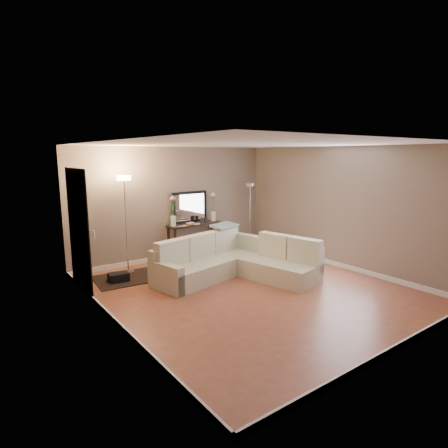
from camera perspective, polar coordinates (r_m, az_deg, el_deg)
floor at (r=6.92m, az=3.98°, el=-10.02°), size 5.00×5.50×0.01m
ceiling at (r=6.49m, az=4.28°, el=12.12°), size 5.00×5.50×0.01m
wall_back at (r=8.84m, az=-7.54°, el=3.15°), size 5.00×0.02×2.60m
wall_front at (r=4.86m, az=25.69°, el=-3.86°), size 5.00×0.02×2.60m
wall_left at (r=5.34m, az=-16.92°, el=-2.06°), size 0.02×5.50×2.60m
wall_right at (r=8.41m, az=17.30°, el=2.38°), size 0.02×5.50×2.60m
baseboard_back at (r=9.06m, az=-7.27°, el=-4.73°), size 5.00×0.03×0.10m
baseboard_front at (r=5.30m, az=24.33°, el=-17.03°), size 5.00×0.03×0.10m
baseboard_left at (r=5.74m, az=-15.99°, el=-14.30°), size 0.03×5.50×0.10m
baseboard_right at (r=8.64m, az=16.75°, el=-5.86°), size 0.03×5.50×0.10m
doorway at (r=6.98m, az=-21.27°, el=-1.11°), size 0.02×1.20×2.20m
switch_plate at (r=6.16m, az=-19.25°, el=-1.50°), size 0.02×0.08×0.12m
sectional_sofa at (r=7.53m, az=1.34°, el=-5.72°), size 2.85×2.43×0.85m
throw_blanket at (r=8.07m, az=0.07°, el=-0.23°), size 0.68×0.50×0.08m
console_table at (r=8.90m, az=-4.98°, el=-2.22°), size 1.35×0.40×0.82m
leaning_mirror at (r=8.96m, az=-5.22°, el=2.59°), size 0.95×0.08×0.74m
table_decor at (r=8.84m, az=-4.46°, el=0.23°), size 0.57×0.13×0.13m
flower_vase_left at (r=8.53m, az=-7.77°, el=1.59°), size 0.15×0.13×0.70m
flower_vase_right at (r=9.15m, az=-1.66°, el=2.28°), size 0.15×0.13×0.70m
floor_lamp_lit at (r=7.82m, az=-14.83°, el=2.79°), size 0.31×0.31×2.00m
floor_lamp_unlit at (r=9.55m, az=3.98°, el=3.24°), size 0.28×0.28×1.72m
charcoal_rug at (r=7.75m, az=-14.28°, el=-7.95°), size 1.38×1.08×0.02m
black_bag at (r=7.58m, az=-15.76°, el=-8.06°), size 0.39×0.29×0.24m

